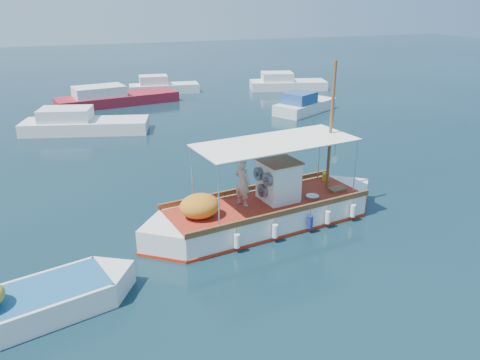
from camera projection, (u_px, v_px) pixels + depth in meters
name	position (u px, v px, depth m)	size (l,w,h in m)	color
ground	(260.00, 221.00, 18.29)	(160.00, 160.00, 0.00)	black
fishing_caique	(265.00, 211.00, 17.82)	(10.09, 3.65, 6.20)	white
dinghy	(13.00, 312.00, 12.42)	(6.56, 3.03, 1.65)	white
bg_boat_nw	(82.00, 125.00, 30.16)	(8.23, 4.44, 1.80)	silver
bg_boat_n	(114.00, 99.00, 38.03)	(9.97, 4.29, 1.80)	maroon
bg_boat_ne	(304.00, 106.00, 35.47)	(5.87, 4.56, 1.80)	silver
bg_boat_e	(286.00, 84.00, 44.50)	(7.54, 4.43, 1.80)	silver
bg_boat_far_n	(162.00, 87.00, 42.78)	(6.41, 2.69, 1.80)	silver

